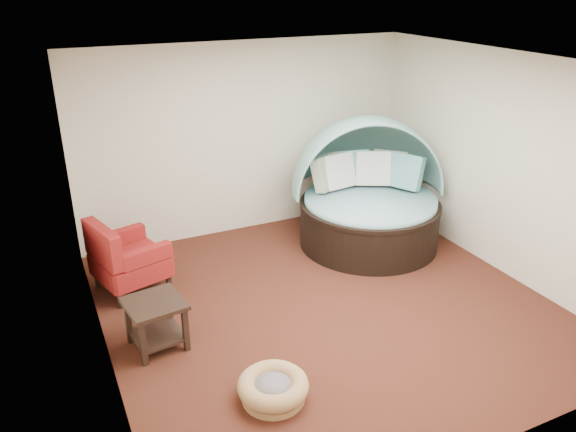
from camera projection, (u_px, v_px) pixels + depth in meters
name	position (u px, v px, depth m)	size (l,w,h in m)	color
floor	(327.00, 305.00, 6.69)	(5.00, 5.00, 0.00)	#4C2015
wall_back	(247.00, 139.00, 8.20)	(5.00, 5.00, 0.00)	beige
wall_front	(499.00, 308.00, 4.06)	(5.00, 5.00, 0.00)	beige
wall_left	(92.00, 237.00, 5.15)	(5.00, 5.00, 0.00)	beige
wall_right	(502.00, 165.00, 7.11)	(5.00, 5.00, 0.00)	beige
ceiling	(334.00, 64.00, 5.57)	(5.00, 5.00, 0.00)	white
canopy_daybed	(369.00, 186.00, 7.98)	(2.56, 2.52, 1.83)	black
pet_basket	(273.00, 388.00, 5.16)	(0.74, 0.74, 0.23)	olive
red_armchair	(126.00, 258.00, 6.84)	(0.99, 0.99, 0.94)	black
side_table	(156.00, 318.00, 5.81)	(0.64, 0.64, 0.54)	black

